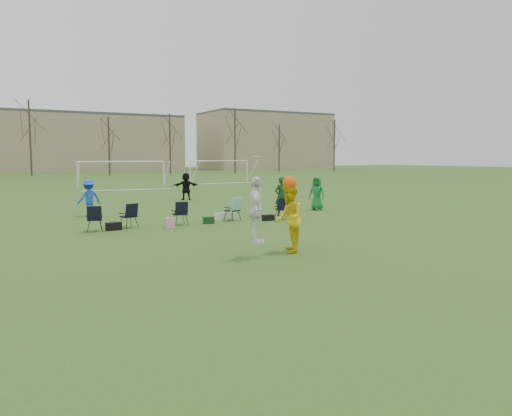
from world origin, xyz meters
TOP-DOWN VIEW (x-y plane):
  - ground at (0.00, 0.00)m, footprint 260.00×260.00m
  - fielder_blue at (-2.28, 12.92)m, footprint 1.25×0.92m
  - fielder_green_far at (8.73, 9.98)m, footprint 0.93×1.02m
  - fielder_black at (4.95, 19.20)m, footprint 1.70×0.77m
  - center_contest at (0.62, 0.62)m, footprint 2.25×1.44m
  - sideline_setup at (1.59, 7.81)m, footprint 8.79×1.57m
  - goal_mid at (4.00, 32.00)m, footprint 7.40×0.63m
  - goal_right at (16.00, 38.00)m, footprint 7.35×1.14m
  - tree_line at (0.24, 69.85)m, footprint 110.28×3.28m
  - building_row at (6.73, 96.00)m, footprint 126.00×16.00m

SIDE VIEW (x-z plane):
  - ground at x=0.00m, z-range 0.00..0.00m
  - sideline_setup at x=1.59m, z-range -0.39..1.50m
  - fielder_blue at x=-2.28m, z-range 0.00..1.72m
  - fielder_green_far at x=8.73m, z-range 0.00..1.75m
  - fielder_black at x=4.95m, z-range 0.00..1.77m
  - center_contest at x=0.62m, z-range -0.25..2.54m
  - goal_mid at x=4.00m, z-range 0.69..3.15m
  - goal_right at x=16.00m, z-range 0.69..3.15m
  - tree_line at x=0.24m, z-range -0.61..10.79m
  - building_row at x=6.73m, z-range -0.51..12.49m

